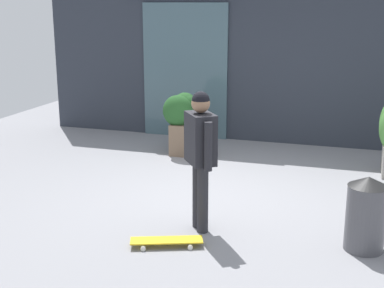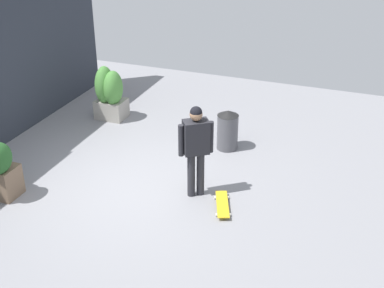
{
  "view_description": "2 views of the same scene",
  "coord_description": "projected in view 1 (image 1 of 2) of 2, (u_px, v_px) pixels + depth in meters",
  "views": [
    {
      "loc": [
        1.79,
        -6.65,
        2.55
      ],
      "look_at": [
        0.03,
        -1.07,
        1.01
      ],
      "focal_mm": 50.08,
      "sensor_mm": 36.0,
      "label": 1
    },
    {
      "loc": [
        -6.87,
        -3.7,
        4.79
      ],
      "look_at": [
        0.03,
        -1.07,
        1.01
      ],
      "focal_mm": 48.43,
      "sensor_mm": 36.0,
      "label": 2
    }
  ],
  "objects": [
    {
      "name": "ground_plane",
      "position": [
        214.0,
        196.0,
        7.31
      ],
      "size": [
        12.0,
        12.0,
        0.0
      ],
      "primitive_type": "plane",
      "color": "gray"
    },
    {
      "name": "building_facade",
      "position": [
        258.0,
        56.0,
        9.96
      ],
      "size": [
        8.58,
        0.31,
        3.21
      ],
      "color": "#2D333D",
      "rests_on": "ground_plane"
    },
    {
      "name": "skateboarder",
      "position": [
        200.0,
        148.0,
        6.0
      ],
      "size": [
        0.45,
        0.49,
        1.62
      ],
      "rotation": [
        0.0,
        0.0,
        -2.52
      ],
      "color": "#28282D",
      "rests_on": "ground_plane"
    },
    {
      "name": "planter_box_left",
      "position": [
        184.0,
        119.0,
        9.3
      ],
      "size": [
        0.6,
        0.71,
        1.05
      ],
      "color": "brown",
      "rests_on": "ground_plane"
    },
    {
      "name": "skateboard",
      "position": [
        167.0,
        241.0,
        5.8
      ],
      "size": [
        0.8,
        0.46,
        0.08
      ],
      "rotation": [
        0.0,
        0.0,
        -2.78
      ],
      "color": "gold",
      "rests_on": "ground_plane"
    },
    {
      "name": "trash_bin",
      "position": [
        366.0,
        213.0,
        5.63
      ],
      "size": [
        0.42,
        0.42,
        0.82
      ],
      "color": "#4C4C51",
      "rests_on": "ground_plane"
    }
  ]
}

